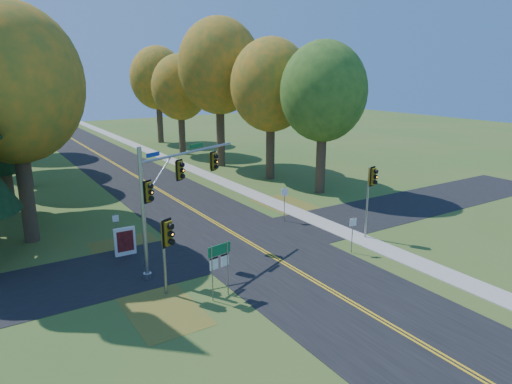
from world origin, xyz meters
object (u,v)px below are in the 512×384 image
traffic_mast (169,188)px  info_kiosk (125,242)px  east_signal_pole (371,184)px  route_sign_cluster (220,260)px

traffic_mast → info_kiosk: (-1.71, 2.85, -3.52)m
east_signal_pole → info_kiosk: east_signal_pole is taller
traffic_mast → info_kiosk: traffic_mast is taller
traffic_mast → route_sign_cluster: size_ratio=2.52×
route_sign_cluster → info_kiosk: 7.78m
traffic_mast → route_sign_cluster: 5.17m
route_sign_cluster → info_kiosk: size_ratio=1.63×
traffic_mast → info_kiosk: size_ratio=4.10×
east_signal_pole → route_sign_cluster: east_signal_pole is taller
east_signal_pole → info_kiosk: bearing=145.2°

